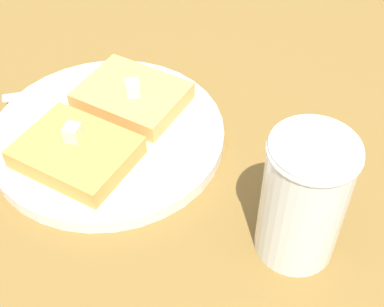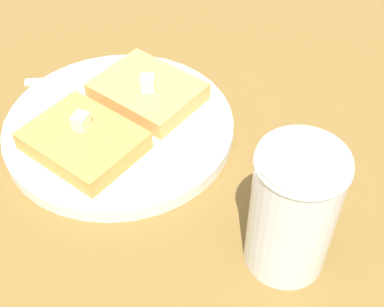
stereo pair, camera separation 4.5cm
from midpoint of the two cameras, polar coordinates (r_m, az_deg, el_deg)
The scene contains 8 objects.
table_surface at distance 55.00cm, azimuth -11.46°, elevation 0.54°, with size 107.51×107.51×2.73cm, color brown.
plate at distance 53.14cm, azimuth -11.39°, elevation 1.89°, with size 22.63×22.63×1.41cm.
toast_slice_left at distance 54.63cm, azimuth -8.72°, elevation 5.95°, with size 7.93×10.06×1.92cm, color #D8A050.
toast_slice_middle at distance 49.85cm, azimuth -14.80°, elevation 0.01°, with size 7.93×10.06×1.92cm, color gold.
butter_pat_primary at distance 52.93cm, azimuth -8.81°, elevation 6.80°, with size 1.47×1.33×1.47cm, color #F1EFCA.
butter_pat_secondary at distance 49.30cm, azimuth -15.22°, elevation 2.05°, with size 1.47×1.33×1.47cm, color beige.
fork at distance 57.92cm, azimuth -12.95°, elevation 6.88°, with size 13.08×11.50×0.36cm.
syrup_jar at distance 40.75cm, azimuth 8.49°, elevation -5.54°, with size 6.71×6.71×11.41cm.
Camera 1 is at (25.52, 29.70, 39.58)cm, focal length 50.00 mm.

